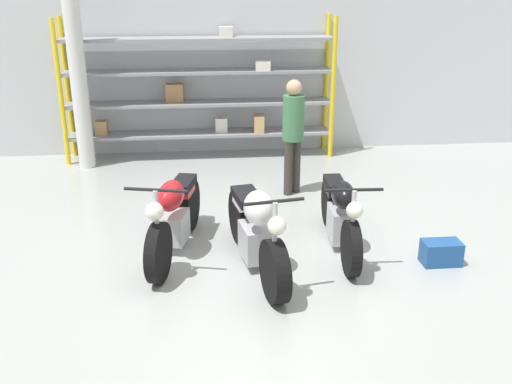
% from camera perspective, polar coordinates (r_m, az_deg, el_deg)
% --- Properties ---
extents(ground_plane, '(30.00, 30.00, 0.00)m').
position_cam_1_polar(ground_plane, '(6.81, 0.34, -6.70)').
color(ground_plane, '#9EA3A0').
extents(back_wall, '(30.00, 0.08, 3.60)m').
position_cam_1_polar(back_wall, '(10.75, -2.30, 13.52)').
color(back_wall, silver).
rests_on(back_wall, ground_plane).
extents(shelving_rack, '(4.84, 0.63, 2.52)m').
position_cam_1_polar(shelving_rack, '(10.46, -5.57, 10.20)').
color(shelving_rack, yellow).
rests_on(shelving_rack, ground_plane).
extents(support_pillar, '(0.28, 0.28, 3.60)m').
position_cam_1_polar(support_pillar, '(10.14, -17.48, 12.18)').
color(support_pillar, silver).
rests_on(support_pillar, ground_plane).
extents(motorcycle_red, '(0.79, 2.06, 1.06)m').
position_cam_1_polar(motorcycle_red, '(6.84, -8.14, -2.33)').
color(motorcycle_red, black).
rests_on(motorcycle_red, ground_plane).
extents(motorcycle_white, '(0.68, 2.14, 1.09)m').
position_cam_1_polar(motorcycle_white, '(6.43, -0.02, -3.87)').
color(motorcycle_white, black).
rests_on(motorcycle_white, ground_plane).
extents(motorcycle_black, '(0.64, 2.04, 1.01)m').
position_cam_1_polar(motorcycle_black, '(6.99, 8.39, -2.16)').
color(motorcycle_black, black).
rests_on(motorcycle_black, ground_plane).
extents(person_browsing, '(0.45, 0.45, 1.75)m').
position_cam_1_polar(person_browsing, '(8.55, 3.74, 6.43)').
color(person_browsing, '#38332D').
rests_on(person_browsing, ground_plane).
extents(toolbox, '(0.44, 0.26, 0.28)m').
position_cam_1_polar(toolbox, '(6.99, 18.01, -5.79)').
color(toolbox, '#1E4C8C').
rests_on(toolbox, ground_plane).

